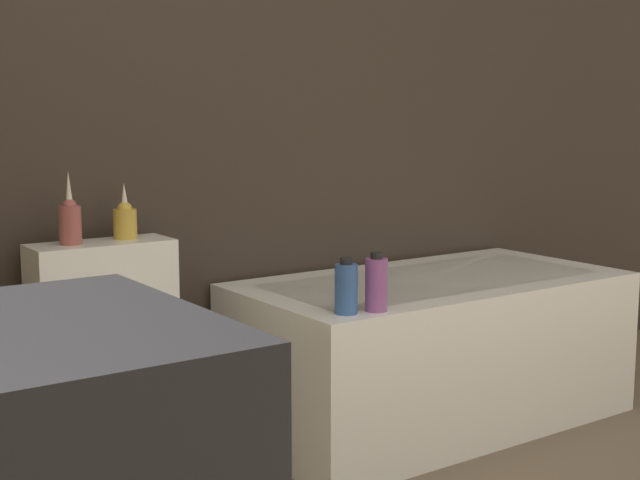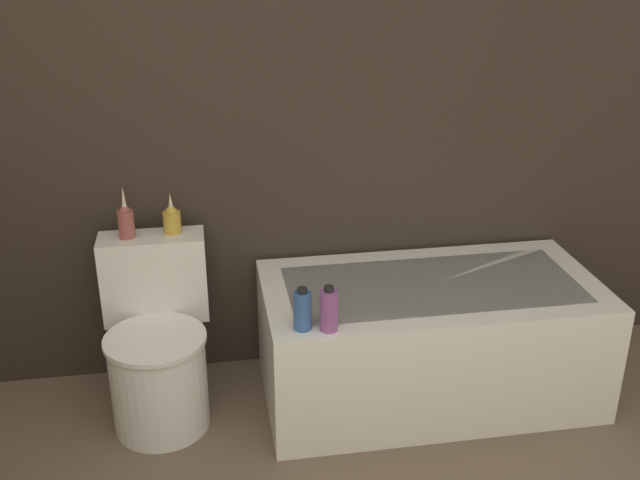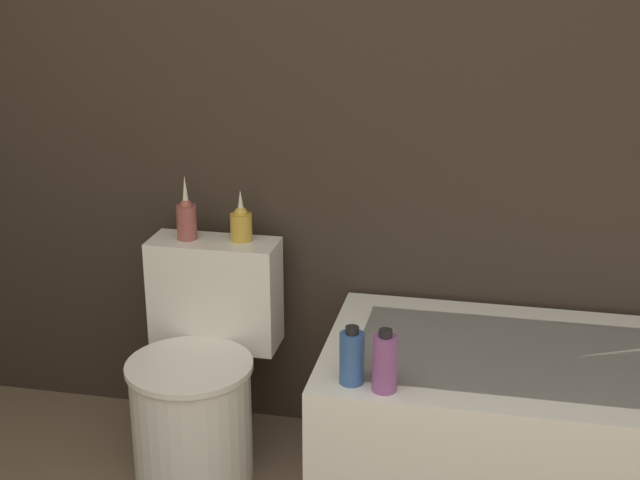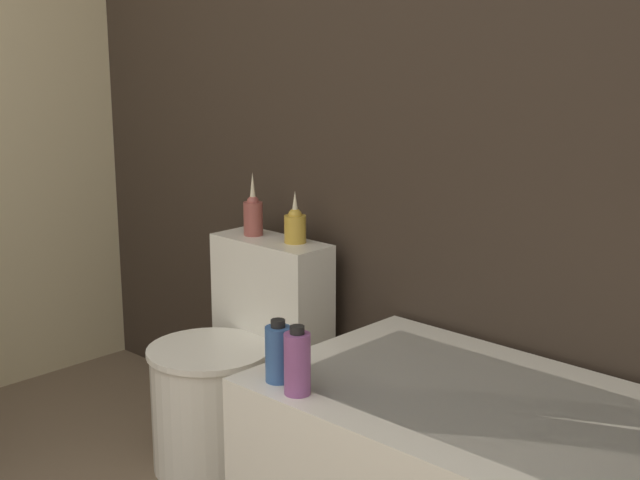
% 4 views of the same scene
% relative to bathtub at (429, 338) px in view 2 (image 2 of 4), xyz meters
% --- Properties ---
extents(wall_back_tiled, '(6.40, 0.06, 2.60)m').
position_rel_bathtub_xyz_m(wall_back_tiled, '(-0.84, 0.41, 1.03)').
color(wall_back_tiled, '#332821').
rests_on(wall_back_tiled, ground_plane).
extents(bathtub, '(1.42, 0.73, 0.53)m').
position_rel_bathtub_xyz_m(bathtub, '(0.00, 0.00, 0.00)').
color(bathtub, white).
rests_on(bathtub, ground).
extents(toilet, '(0.44, 0.58, 0.73)m').
position_rel_bathtub_xyz_m(toilet, '(-1.15, 0.04, 0.05)').
color(toilet, white).
rests_on(toilet, ground).
extents(vase_gold, '(0.07, 0.07, 0.22)m').
position_rel_bathtub_xyz_m(vase_gold, '(-1.24, 0.24, 0.54)').
color(vase_gold, '#994C47').
rests_on(vase_gold, toilet).
extents(vase_silver, '(0.07, 0.07, 0.18)m').
position_rel_bathtub_xyz_m(vase_silver, '(-1.06, 0.26, 0.52)').
color(vase_silver, gold).
rests_on(vase_silver, toilet).
extents(shampoo_bottle_tall, '(0.07, 0.07, 0.17)m').
position_rel_bathtub_xyz_m(shampoo_bottle_tall, '(-0.59, -0.27, 0.34)').
color(shampoo_bottle_tall, '#335999').
rests_on(shampoo_bottle_tall, bathtub).
extents(shampoo_bottle_short, '(0.07, 0.07, 0.18)m').
position_rel_bathtub_xyz_m(shampoo_bottle_short, '(-0.49, -0.30, 0.35)').
color(shampoo_bottle_short, '#8C4C8C').
rests_on(shampoo_bottle_short, bathtub).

